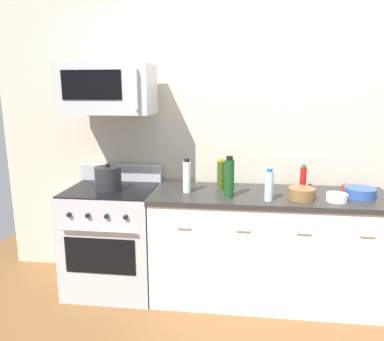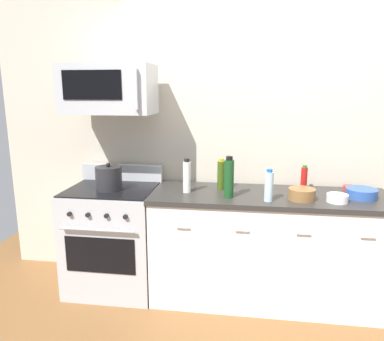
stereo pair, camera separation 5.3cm
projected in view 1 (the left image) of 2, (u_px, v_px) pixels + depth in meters
name	position (u px, v px, depth m)	size (l,w,h in m)	color
ground_plane	(265.00, 296.00, 3.11)	(6.02, 6.02, 0.00)	brown
back_wall	(268.00, 135.00, 3.22)	(5.02, 0.10, 2.70)	beige
counter_unit	(268.00, 247.00, 3.01)	(1.93, 0.66, 0.92)	white
range_oven	(113.00, 238.00, 3.17)	(0.76, 0.69, 1.07)	#B7BABF
microwave	(108.00, 89.00, 2.94)	(0.74, 0.44, 0.40)	#B7BABF
bottle_water_clear	(269.00, 186.00, 2.71)	(0.07, 0.07, 0.25)	silver
bottle_hot_sauce_red	(303.00, 178.00, 3.04)	(0.05, 0.05, 0.21)	#B21914
bottle_vinegar_white	(187.00, 176.00, 2.93)	(0.06, 0.06, 0.28)	silver
bottle_wine_green	(229.00, 178.00, 2.79)	(0.08, 0.08, 0.33)	#19471E
bottle_olive_oil	(221.00, 175.00, 3.02)	(0.06, 0.06, 0.27)	#385114
bowl_blue_mixing	(360.00, 192.00, 2.82)	(0.23, 0.23, 0.07)	#2D519E
bowl_wooden_salad	(302.00, 193.00, 2.76)	(0.20, 0.20, 0.09)	brown
bowl_red_small	(348.00, 188.00, 3.01)	(0.11, 0.11, 0.05)	#B72D28
bowl_white_ceramic	(337.00, 197.00, 2.71)	(0.16, 0.16, 0.06)	white
stockpot	(108.00, 179.00, 3.00)	(0.22, 0.22, 0.23)	#262628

